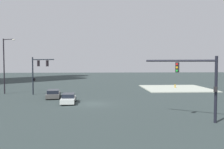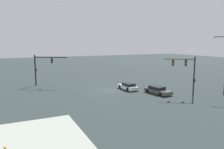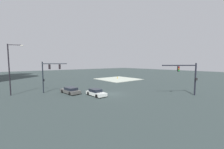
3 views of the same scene
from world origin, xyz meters
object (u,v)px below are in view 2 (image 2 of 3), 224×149
Objects in this scene: traffic_signal_near_corner at (187,69)px; sedan_car_approaching at (158,90)px; traffic_signal_opposite_side at (42,65)px; sedan_car_waiting_far at (128,86)px.

sedan_car_approaching is at bearing -13.73° from traffic_signal_near_corner.
traffic_signal_near_corner is 5.62m from sedan_car_approaching.
traffic_signal_opposite_side reaches higher than sedan_car_approaching.
sedan_car_waiting_far is (-7.85, -5.83, -3.60)m from traffic_signal_near_corner.
traffic_signal_opposite_side is (-18.21, -18.77, -0.20)m from traffic_signal_near_corner.
sedan_car_approaching is at bearing -11.73° from traffic_signal_opposite_side.
sedan_car_waiting_far is (10.36, 12.95, -3.40)m from traffic_signal_opposite_side.
traffic_signal_near_corner is at bearing -12.09° from traffic_signal_opposite_side.
sedan_car_waiting_far is at bearing -6.64° from traffic_signal_opposite_side.
traffic_signal_opposite_side is 16.93m from sedan_car_waiting_far.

